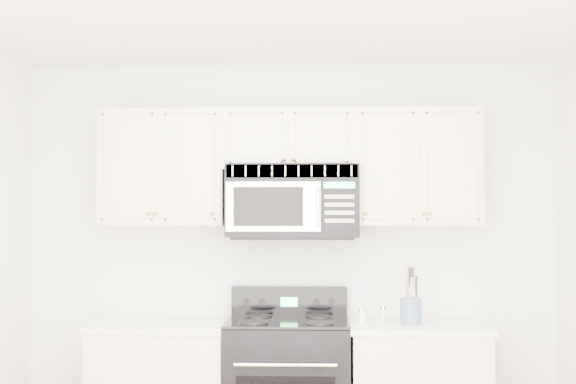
{
  "coord_description": "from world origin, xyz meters",
  "views": [
    {
      "loc": [
        0.18,
        -3.59,
        1.59
      ],
      "look_at": [
        0.0,
        1.3,
        1.73
      ],
      "focal_mm": 50.0,
      "sensor_mm": 36.0,
      "label": 1
    }
  ],
  "objects": [
    {
      "name": "microwave",
      "position": [
        0.02,
        1.54,
        1.68
      ],
      "size": [
        0.83,
        0.47,
        0.46
      ],
      "color": "black",
      "rests_on": "ground"
    },
    {
      "name": "upper_cabinets",
      "position": [
        -0.0,
        1.58,
        1.93
      ],
      "size": [
        2.44,
        0.37,
        0.75
      ],
      "color": "beige",
      "rests_on": "ground"
    },
    {
      "name": "shaker_pepper",
      "position": [
        0.59,
        1.47,
        0.97
      ],
      "size": [
        0.04,
        0.04,
        0.1
      ],
      "color": "silver",
      "rests_on": "base_cabinet_right"
    },
    {
      "name": "utensil_crock",
      "position": [
        0.75,
        1.36,
        1.01
      ],
      "size": [
        0.13,
        0.13,
        0.34
      ],
      "color": "slate",
      "rests_on": "base_cabinet_right"
    },
    {
      "name": "room",
      "position": [
        0.0,
        0.0,
        1.3
      ],
      "size": [
        3.51,
        3.51,
        2.61
      ],
      "color": "brown",
      "rests_on": "ground"
    },
    {
      "name": "shaker_salt",
      "position": [
        0.45,
        1.29,
        0.97
      ],
      "size": [
        0.04,
        0.04,
        0.1
      ],
      "color": "silver",
      "rests_on": "base_cabinet_right"
    }
  ]
}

